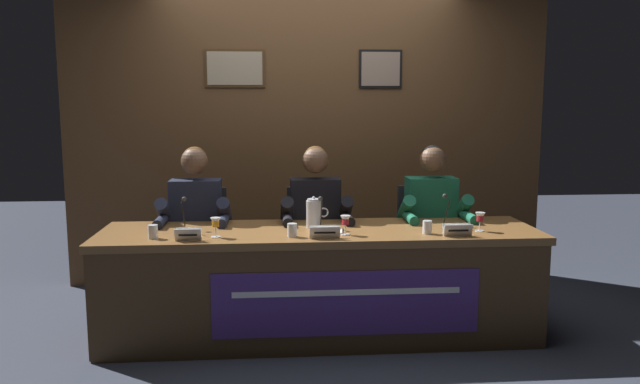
# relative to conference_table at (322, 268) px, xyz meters

# --- Properties ---
(ground_plane) EXTENTS (12.00, 12.00, 0.00)m
(ground_plane) POSITION_rel_conference_table_xyz_m (-0.00, 0.10, -0.49)
(ground_plane) COLOR #383D4C
(wall_back_panelled) EXTENTS (4.08, 0.14, 2.60)m
(wall_back_panelled) POSITION_rel_conference_table_xyz_m (-0.00, 1.41, 0.81)
(wall_back_panelled) COLOR brown
(wall_back_panelled) RESTS_ON ground_plane
(conference_table) EXTENTS (2.88, 0.76, 0.72)m
(conference_table) POSITION_rel_conference_table_xyz_m (0.00, 0.00, 0.00)
(conference_table) COLOR brown
(conference_table) RESTS_ON ground_plane
(chair_left) EXTENTS (0.44, 0.45, 0.92)m
(chair_left) POSITION_rel_conference_table_xyz_m (-0.86, 0.67, -0.04)
(chair_left) COLOR black
(chair_left) RESTS_ON ground_plane
(panelist_left) EXTENTS (0.51, 0.48, 1.24)m
(panelist_left) POSITION_rel_conference_table_xyz_m (-0.86, 0.47, 0.24)
(panelist_left) COLOR black
(panelist_left) RESTS_ON ground_plane
(nameplate_left) EXTENTS (0.16, 0.06, 0.08)m
(nameplate_left) POSITION_rel_conference_table_xyz_m (-0.83, -0.17, 0.27)
(nameplate_left) COLOR white
(nameplate_left) RESTS_ON conference_table
(juice_glass_left) EXTENTS (0.06, 0.06, 0.12)m
(juice_glass_left) POSITION_rel_conference_table_xyz_m (-0.67, -0.08, 0.32)
(juice_glass_left) COLOR white
(juice_glass_left) RESTS_ON conference_table
(water_cup_left) EXTENTS (0.06, 0.06, 0.08)m
(water_cup_left) POSITION_rel_conference_table_xyz_m (-1.05, -0.09, 0.27)
(water_cup_left) COLOR silver
(water_cup_left) RESTS_ON conference_table
(microphone_left) EXTENTS (0.06, 0.17, 0.22)m
(microphone_left) POSITION_rel_conference_table_xyz_m (-0.90, 0.11, 0.31)
(microphone_left) COLOR black
(microphone_left) RESTS_ON conference_table
(chair_center) EXTENTS (0.44, 0.45, 0.92)m
(chair_center) POSITION_rel_conference_table_xyz_m (-0.00, 0.67, -0.04)
(chair_center) COLOR black
(chair_center) RESTS_ON ground_plane
(panelist_center) EXTENTS (0.51, 0.48, 1.24)m
(panelist_center) POSITION_rel_conference_table_xyz_m (-0.00, 0.47, 0.24)
(panelist_center) COLOR black
(panelist_center) RESTS_ON ground_plane
(nameplate_center) EXTENTS (0.19, 0.06, 0.08)m
(nameplate_center) POSITION_rel_conference_table_xyz_m (0.00, -0.17, 0.27)
(nameplate_center) COLOR white
(nameplate_center) RESTS_ON conference_table
(juice_glass_center) EXTENTS (0.06, 0.06, 0.12)m
(juice_glass_center) POSITION_rel_conference_table_xyz_m (0.14, -0.07, 0.32)
(juice_glass_center) COLOR white
(juice_glass_center) RESTS_ON conference_table
(water_cup_center) EXTENTS (0.06, 0.06, 0.08)m
(water_cup_center) POSITION_rel_conference_table_xyz_m (-0.19, -0.11, 0.27)
(water_cup_center) COLOR silver
(water_cup_center) RESTS_ON conference_table
(microphone_center) EXTENTS (0.06, 0.17, 0.22)m
(microphone_center) POSITION_rel_conference_table_xyz_m (0.00, 0.05, 0.31)
(microphone_center) COLOR black
(microphone_center) RESTS_ON conference_table
(chair_right) EXTENTS (0.44, 0.45, 0.92)m
(chair_right) POSITION_rel_conference_table_xyz_m (0.86, 0.67, -0.04)
(chair_right) COLOR black
(chair_right) RESTS_ON ground_plane
(panelist_right) EXTENTS (0.51, 0.48, 1.24)m
(panelist_right) POSITION_rel_conference_table_xyz_m (0.86, 0.47, 0.24)
(panelist_right) COLOR black
(panelist_right) RESTS_ON ground_plane
(nameplate_right) EXTENTS (0.18, 0.06, 0.08)m
(nameplate_right) POSITION_rel_conference_table_xyz_m (0.84, -0.17, 0.27)
(nameplate_right) COLOR white
(nameplate_right) RESTS_ON conference_table
(juice_glass_right) EXTENTS (0.06, 0.06, 0.12)m
(juice_glass_right) POSITION_rel_conference_table_xyz_m (1.03, -0.03, 0.32)
(juice_glass_right) COLOR white
(juice_glass_right) RESTS_ON conference_table
(water_cup_right) EXTENTS (0.06, 0.06, 0.08)m
(water_cup_right) POSITION_rel_conference_table_xyz_m (0.67, -0.09, 0.27)
(water_cup_right) COLOR silver
(water_cup_right) RESTS_ON conference_table
(microphone_right) EXTENTS (0.06, 0.17, 0.22)m
(microphone_right) POSITION_rel_conference_table_xyz_m (0.86, 0.11, 0.31)
(microphone_right) COLOR black
(microphone_right) RESTS_ON conference_table
(water_pitcher_central) EXTENTS (0.15, 0.10, 0.21)m
(water_pitcher_central) POSITION_rel_conference_table_xyz_m (-0.04, 0.19, 0.33)
(water_pitcher_central) COLOR silver
(water_pitcher_central) RESTS_ON conference_table
(document_stack_center) EXTENTS (0.23, 0.17, 0.01)m
(document_stack_center) POSITION_rel_conference_table_xyz_m (0.03, 0.01, 0.24)
(document_stack_center) COLOR white
(document_stack_center) RESTS_ON conference_table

